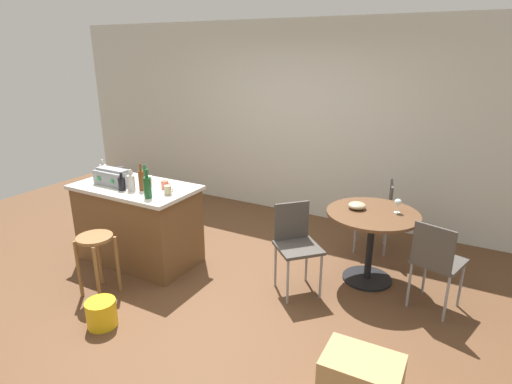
# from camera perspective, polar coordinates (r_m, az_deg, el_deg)

# --- Properties ---
(ground_plane) EXTENTS (8.80, 8.80, 0.00)m
(ground_plane) POSITION_cam_1_polar(r_m,az_deg,el_deg) (4.49, -6.56, -12.13)
(ground_plane) COLOR brown
(back_wall) EXTENTS (8.00, 0.10, 2.70)m
(back_wall) POSITION_cam_1_polar(r_m,az_deg,el_deg) (6.00, 6.23, 9.55)
(back_wall) COLOR beige
(back_wall) RESTS_ON ground_plane
(kitchen_island) EXTENTS (1.36, 0.76, 0.89)m
(kitchen_island) POSITION_cam_1_polar(r_m,az_deg,el_deg) (4.91, -15.69, -4.10)
(kitchen_island) COLOR brown
(kitchen_island) RESTS_ON ground_plane
(wooden_stool) EXTENTS (0.34, 0.34, 0.62)m
(wooden_stool) POSITION_cam_1_polar(r_m,az_deg,el_deg) (4.35, -20.88, -7.56)
(wooden_stool) COLOR olive
(wooden_stool) RESTS_ON ground_plane
(dining_table) EXTENTS (0.92, 0.92, 0.76)m
(dining_table) POSITION_cam_1_polar(r_m,az_deg,el_deg) (4.42, 15.43, -4.87)
(dining_table) COLOR black
(dining_table) RESTS_ON ground_plane
(folding_chair_near) EXTENTS (0.49, 0.49, 0.88)m
(folding_chair_near) POSITION_cam_1_polar(r_m,az_deg,el_deg) (4.13, 23.29, -8.37)
(folding_chair_near) COLOR #47423D
(folding_chair_near) RESTS_ON ground_plane
(folding_chair_far) EXTENTS (0.48, 0.48, 0.85)m
(folding_chair_far) POSITION_cam_1_polar(r_m,az_deg,el_deg) (5.15, 16.34, -2.46)
(folding_chair_far) COLOR #47423D
(folding_chair_far) RESTS_ON ground_plane
(folding_chair_left) EXTENTS (0.57, 0.57, 0.88)m
(folding_chair_left) POSITION_cam_1_polar(r_m,az_deg,el_deg) (4.14, 5.42, -6.59)
(folding_chair_left) COLOR #47423D
(folding_chair_left) RESTS_ON ground_plane
(toolbox) EXTENTS (0.40, 0.21, 0.18)m
(toolbox) POSITION_cam_1_polar(r_m,az_deg,el_deg) (4.86, -18.87, 1.97)
(toolbox) COLOR gray
(toolbox) RESTS_ON kitchen_island
(bottle_0) EXTENTS (0.08, 0.08, 0.23)m
(bottle_0) POSITION_cam_1_polar(r_m,az_deg,el_deg) (4.58, -16.63, 1.25)
(bottle_0) COLOR #B7B2AD
(bottle_0) RESTS_ON kitchen_island
(bottle_1) EXTENTS (0.08, 0.08, 0.19)m
(bottle_1) POSITION_cam_1_polar(r_m,az_deg,el_deg) (4.63, -17.77, 1.10)
(bottle_1) COLOR black
(bottle_1) RESTS_ON kitchen_island
(bottle_2) EXTENTS (0.06, 0.06, 0.29)m
(bottle_2) POSITION_cam_1_polar(r_m,az_deg,el_deg) (4.55, -15.31, 1.59)
(bottle_2) COLOR #603314
(bottle_2) RESTS_ON kitchen_island
(bottle_3) EXTENTS (0.08, 0.08, 0.30)m
(bottle_3) POSITION_cam_1_polar(r_m,az_deg,el_deg) (4.30, -14.54, 0.67)
(bottle_3) COLOR #194C23
(bottle_3) RESTS_ON kitchen_island
(bottle_4) EXTENTS (0.08, 0.08, 0.19)m
(bottle_4) POSITION_cam_1_polar(r_m,az_deg,el_deg) (4.89, -14.84, 2.29)
(bottle_4) COLOR #194C23
(bottle_4) RESTS_ON kitchen_island
(bottle_5) EXTENTS (0.08, 0.08, 0.22)m
(bottle_5) POSITION_cam_1_polar(r_m,az_deg,el_deg) (5.13, -20.03, 2.70)
(bottle_5) COLOR #B7B2AD
(bottle_5) RESTS_ON kitchen_island
(cup_0) EXTENTS (0.12, 0.08, 0.10)m
(cup_0) POSITION_cam_1_polar(r_m,az_deg,el_deg) (5.19, -17.89, 2.72)
(cup_0) COLOR #383838
(cup_0) RESTS_ON kitchen_island
(cup_1) EXTENTS (0.11, 0.08, 0.09)m
(cup_1) POSITION_cam_1_polar(r_m,az_deg,el_deg) (4.37, -11.88, 0.26)
(cup_1) COLOR tan
(cup_1) RESTS_ON kitchen_island
(cup_2) EXTENTS (0.12, 0.08, 0.08)m
(cup_2) POSITION_cam_1_polar(r_m,az_deg,el_deg) (4.57, -12.26, 0.98)
(cup_2) COLOR #DB6651
(cup_2) RESTS_ON kitchen_island
(cup_3) EXTENTS (0.12, 0.08, 0.10)m
(cup_3) POSITION_cam_1_polar(r_m,az_deg,el_deg) (4.73, -14.35, 1.51)
(cup_3) COLOR white
(cup_3) RESTS_ON kitchen_island
(wine_glass) EXTENTS (0.07, 0.07, 0.14)m
(wine_glass) POSITION_cam_1_polar(r_m,az_deg,el_deg) (4.38, 18.74, -1.37)
(wine_glass) COLOR silver
(wine_glass) RESTS_ON dining_table
(serving_bowl) EXTENTS (0.18, 0.18, 0.07)m
(serving_bowl) POSITION_cam_1_polar(r_m,az_deg,el_deg) (4.39, 13.57, -1.80)
(serving_bowl) COLOR tan
(serving_bowl) RESTS_ON dining_table
(plastic_bucket) EXTENTS (0.26, 0.26, 0.24)m
(plastic_bucket) POSITION_cam_1_polar(r_m,az_deg,el_deg) (4.03, -20.26, -15.22)
(plastic_bucket) COLOR yellow
(plastic_bucket) RESTS_ON ground_plane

